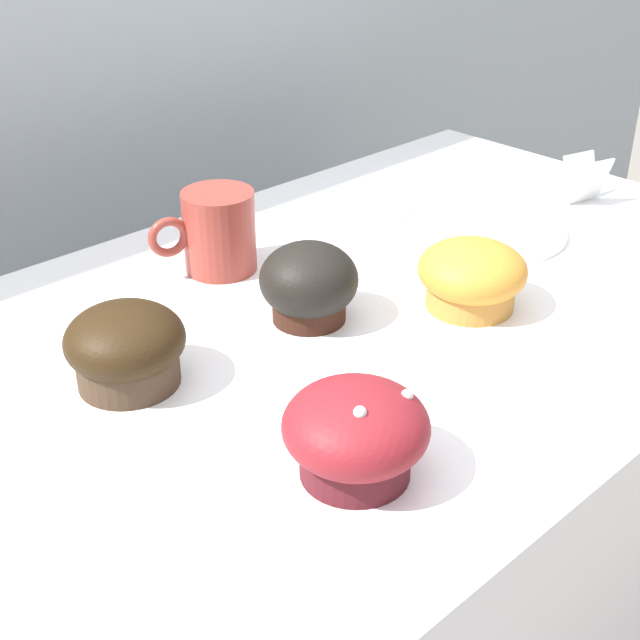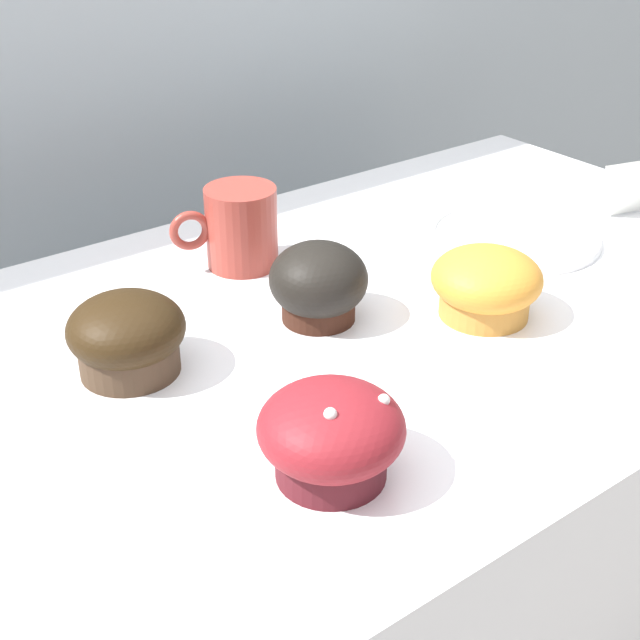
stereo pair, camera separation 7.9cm
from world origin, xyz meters
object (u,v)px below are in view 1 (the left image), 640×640
Objects in this scene: muffin_front_center at (472,276)px; serving_plate at (483,228)px; muffin_back_left at (309,284)px; muffin_front_left at (126,347)px; coffee_cup at (218,230)px; muffin_back_right at (356,433)px.

serving_plate is (0.16, 0.11, -0.03)m from muffin_front_center.
muffin_front_center is 0.20m from serving_plate.
muffin_back_left is at bearing 145.57° from muffin_front_center.
serving_plate is (0.49, -0.01, -0.03)m from muffin_front_left.
coffee_cup is at bearing 155.05° from serving_plate.
muffin_back_left is at bearing -177.41° from serving_plate.
coffee_cup is at bearing 67.64° from muffin_back_right.
coffee_cup is at bearing 32.32° from muffin_front_left.
coffee_cup reaches higher than serving_plate.
serving_plate is at bearing -24.95° from coffee_cup.
muffin_back_left is at bearing -7.36° from muffin_front_left.
muffin_back_left is 0.88× the size of muffin_back_right.
muffin_back_right is at bearing -158.87° from muffin_front_center.
muffin_back_left is 0.49× the size of serving_plate.
muffin_back_right is 0.55× the size of serving_plate.
muffin_back_right reaches higher than muffin_front_center.
muffin_back_left reaches higher than serving_plate.
muffin_back_left is at bearing 55.27° from muffin_back_right.
muffin_front_center is at bearing -146.84° from serving_plate.
muffin_front_center is 1.13× the size of muffin_back_left.
muffin_back_right is 1.06× the size of muffin_front_left.
muffin_front_left reaches higher than muffin_front_center.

